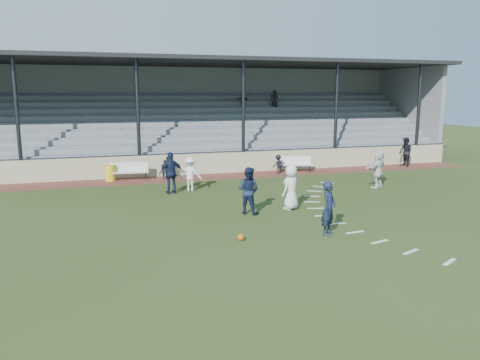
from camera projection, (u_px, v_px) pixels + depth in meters
name	position (u px, v px, depth m)	size (l,w,h in m)	color
ground	(261.00, 230.00, 15.90)	(90.00, 90.00, 0.00)	#2D3D19
cinder_track	(198.00, 178.00, 25.76)	(34.00, 2.00, 0.02)	brown
retaining_wall	(194.00, 164.00, 26.64)	(34.00, 0.18, 1.20)	#B2AA89
bench_left	(129.00, 170.00, 24.88)	(2.03, 0.64, 0.95)	silver
bench_right	(294.00, 162.00, 27.46)	(2.01, 1.14, 0.95)	silver
trash_bin	(110.00, 173.00, 24.64)	(0.53, 0.53, 0.85)	yellow
football	(241.00, 237.00, 14.79)	(0.22, 0.22, 0.22)	#D3560C
player_white_lead	(291.00, 187.00, 18.65)	(0.88, 0.57, 1.80)	silver
player_navy_lead	(329.00, 208.00, 15.28)	(0.65, 0.43, 1.78)	#141D38
player_navy_mid	(248.00, 190.00, 17.95)	(0.89, 0.69, 1.83)	#141D38
player_white_wing	(190.00, 174.00, 22.18)	(1.06, 0.61, 1.64)	silver
player_navy_wing	(171.00, 173.00, 21.56)	(1.13, 0.47, 1.93)	#141D38
player_white_back	(378.00, 168.00, 22.97)	(1.79, 0.57, 1.93)	silver
official	(406.00, 152.00, 29.40)	(0.89, 0.69, 1.83)	black
sub_left_near	(165.00, 170.00, 25.03)	(0.40, 0.26, 1.09)	black
sub_left_far	(168.00, 167.00, 25.41)	(0.70, 0.29, 1.19)	black
sub_right	(278.00, 164.00, 26.92)	(0.70, 0.40, 1.08)	black
grandstand	(179.00, 130.00, 30.78)	(34.60, 9.00, 6.61)	gray
penalty_arc	(368.00, 221.00, 17.08)	(3.89, 14.63, 0.01)	silver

